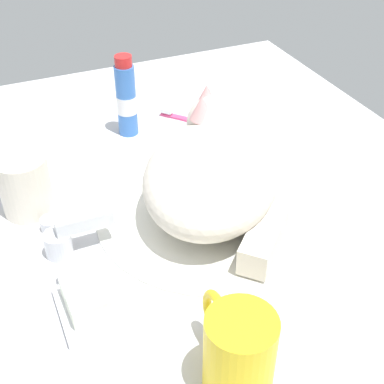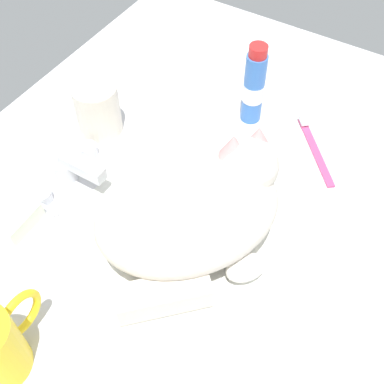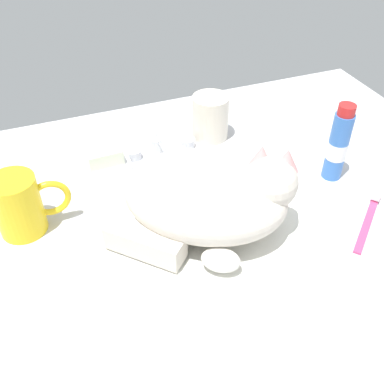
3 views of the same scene
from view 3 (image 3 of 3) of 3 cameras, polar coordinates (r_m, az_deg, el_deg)
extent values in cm
cube|color=silver|center=(73.52, 1.48, -5.07)|extent=(110.00, 82.50, 3.00)
cylinder|color=silver|center=(72.18, 1.51, -3.99)|extent=(33.08, 33.08, 0.82)
cylinder|color=silver|center=(87.53, -3.93, 5.92)|extent=(3.60, 3.60, 3.39)
cube|color=silver|center=(83.03, -3.20, 6.12)|extent=(2.00, 7.55, 2.00)
cylinder|color=silver|center=(86.87, -7.34, 4.73)|extent=(2.80, 2.80, 1.80)
cylinder|color=silver|center=(89.41, -0.56, 6.21)|extent=(2.80, 2.80, 1.80)
ellipsoid|color=beige|center=(68.20, 1.59, -0.38)|extent=(31.12, 29.52, 11.10)
sphere|color=beige|center=(66.48, 9.83, 1.12)|extent=(11.25, 11.25, 8.08)
ellipsoid|color=white|center=(67.57, 8.32, 0.23)|extent=(6.85, 6.65, 4.44)
cone|color=#DB9E9E|center=(65.65, 8.72, 4.45)|extent=(5.06, 5.06, 3.63)
cone|color=#DB9E9E|center=(65.57, 11.87, 3.96)|extent=(5.06, 5.06, 3.63)
cube|color=beige|center=(66.35, -5.93, -6.34)|extent=(11.07, 11.16, 3.82)
ellipsoid|color=white|center=(64.10, 3.63, -8.54)|extent=(6.65, 6.17, 3.44)
cylinder|color=yellow|center=(73.45, -21.07, -1.61)|extent=(7.17, 7.17, 9.81)
torus|color=yellow|center=(73.20, -17.43, -0.76)|extent=(6.49, 1.00, 6.49)
cylinder|color=silver|center=(90.82, 2.31, 9.38)|extent=(7.21, 7.21, 8.87)
cube|color=white|center=(85.60, -10.84, 3.45)|extent=(9.00, 6.40, 1.20)
cube|color=silver|center=(84.47, -11.00, 4.53)|extent=(6.47, 4.63, 2.76)
cylinder|color=#3870C6|center=(82.48, 17.85, 5.42)|extent=(3.41, 3.41, 12.63)
cylinder|color=white|center=(82.82, 17.76, 5.06)|extent=(3.48, 3.48, 3.16)
cylinder|color=red|center=(78.87, 18.89, 9.74)|extent=(2.90, 2.90, 1.80)
cube|color=#D83F72|center=(77.75, 21.21, -3.49)|extent=(12.12, 10.74, 0.80)
cube|color=white|center=(82.28, 22.20, -0.35)|extent=(2.61, 2.53, 0.80)
camera|label=1|loc=(0.82, -52.69, 25.85)|focal=50.48mm
camera|label=2|loc=(0.31, -63.80, 40.65)|focal=46.90mm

